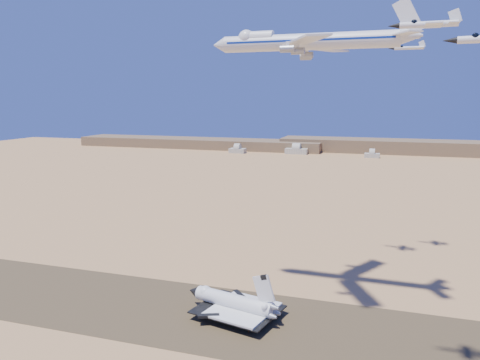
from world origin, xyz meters
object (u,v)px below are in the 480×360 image
(crew_c, at_px, (248,327))
(chase_jet_e, at_px, (367,44))
(shuttle, at_px, (233,303))
(carrier_747, at_px, (302,42))
(crew_b, at_px, (243,326))
(crew_a, at_px, (249,330))
(chase_jet_f, at_px, (408,48))
(chase_jet_a, at_px, (427,24))

(crew_c, height_order, chase_jet_e, chase_jet_e)
(shuttle, relative_size, crew_c, 20.16)
(carrier_747, height_order, chase_jet_e, carrier_747)
(crew_b, relative_size, crew_c, 0.87)
(carrier_747, distance_m, crew_b, 98.96)
(crew_a, bearing_deg, crew_b, 55.87)
(chase_jet_f, bearing_deg, carrier_747, -121.57)
(shuttle, xyz_separation_m, carrier_747, (19.05, 18.48, 90.55))
(crew_b, xyz_separation_m, chase_jet_f, (49.67, 88.95, 97.49))
(crew_c, bearing_deg, chase_jet_a, -153.48)
(crew_c, bearing_deg, shuttle, 5.88)
(carrier_747, relative_size, chase_jet_f, 4.53)
(chase_jet_a, height_order, chase_jet_e, chase_jet_e)
(crew_b, xyz_separation_m, chase_jet_a, (50.34, -23.41, 91.85))
(shuttle, distance_m, chase_jet_a, 108.73)
(crew_b, bearing_deg, shuttle, 18.97)
(carrier_747, distance_m, crew_a, 99.11)
(crew_c, bearing_deg, chase_jet_f, -66.21)
(crew_c, relative_size, chase_jet_e, 0.11)
(crew_a, bearing_deg, chase_jet_e, -17.26)
(shuttle, height_order, chase_jet_a, chase_jet_a)
(crew_a, relative_size, crew_b, 1.16)
(crew_c, height_order, chase_jet_a, chase_jet_a)
(shuttle, relative_size, chase_jet_e, 2.23)
(crew_b, xyz_separation_m, chase_jet_e, (32.59, 74.87, 98.31))
(chase_jet_e, bearing_deg, carrier_747, -103.11)
(crew_a, bearing_deg, carrier_747, -16.38)
(crew_b, height_order, chase_jet_e, chase_jet_e)
(chase_jet_a, bearing_deg, crew_a, 157.26)
(shuttle, relative_size, chase_jet_a, 2.37)
(carrier_747, height_order, chase_jet_f, carrier_747)
(crew_b, distance_m, chase_jet_a, 107.32)
(carrier_747, height_order, crew_c, carrier_747)
(chase_jet_f, bearing_deg, chase_jet_e, -142.04)
(shuttle, bearing_deg, crew_b, -39.33)
(carrier_747, bearing_deg, chase_jet_e, 69.19)
(shuttle, relative_size, crew_b, 23.08)
(crew_a, xyz_separation_m, chase_jet_e, (29.74, 77.09, 98.18))
(shuttle, distance_m, crew_c, 11.99)
(chase_jet_e, xyz_separation_m, chase_jet_f, (17.09, 14.08, -0.83))
(carrier_747, distance_m, crew_c, 98.77)
(crew_a, distance_m, chase_jet_f, 141.36)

